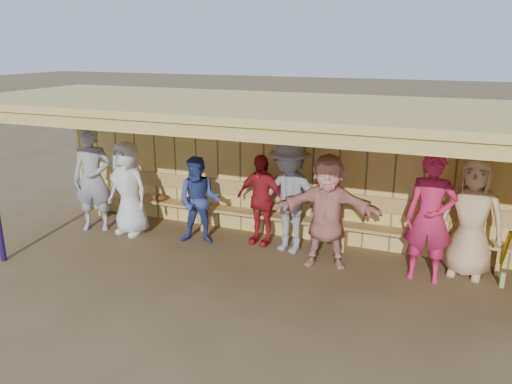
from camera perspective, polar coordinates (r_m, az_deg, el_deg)
ground at (r=7.92m, az=-0.96°, el=-7.98°), size 90.00×90.00×0.00m
player_a at (r=9.46m, az=-18.15°, el=1.44°), size 0.82×0.69×1.91m
player_b at (r=9.09m, az=-14.37°, el=0.41°), size 0.89×0.65×1.68m
player_c at (r=8.46m, az=-6.54°, el=-0.99°), size 0.85×0.73×1.51m
player_d at (r=8.38m, az=0.53°, el=-0.89°), size 0.96×0.53×1.55m
player_e at (r=8.03m, az=3.83°, el=-0.53°), size 1.32×0.93×1.86m
player_f at (r=7.59m, az=8.11°, el=-2.15°), size 1.69×0.81×1.75m
player_g at (r=7.43m, az=19.26°, el=-2.82°), size 0.69×0.45×1.88m
player_h at (r=7.82m, az=23.42°, el=-2.64°), size 0.95×0.69×1.80m
dugout_structure at (r=7.87m, az=3.56°, el=4.85°), size 8.80×3.20×2.50m
bench at (r=8.69m, az=1.90°, el=-1.97°), size 7.60×0.34×0.93m
dugout_equipment at (r=8.76m, az=-1.34°, el=-2.08°), size 6.10×0.62×0.80m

